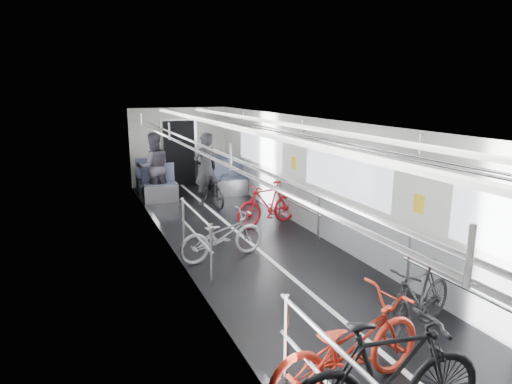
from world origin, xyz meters
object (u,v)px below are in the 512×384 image
Objects in this scene: bike_right_near at (418,297)px; bike_right_far at (268,204)px; bike_left_far at (222,235)px; bike_left_mid at (388,377)px; person_standing at (206,169)px; person_seated at (154,167)px; bike_aisle at (212,188)px; bike_left_near at (349,347)px.

bike_right_near is 4.84m from bike_right_far.
bike_right_far reaches higher than bike_left_far.
person_standing is at bearing 2.75° from bike_left_mid.
bike_right_near is (1.47, 1.30, -0.11)m from bike_left_mid.
person_seated is (-1.19, 0.85, -0.01)m from person_standing.
bike_left_far is 0.97× the size of bike_aisle.
bike_left_mid is (0.00, -0.60, 0.05)m from bike_left_near.
bike_aisle is at bearing -15.73° from bike_left_near.
bike_left_mid is 4.59m from bike_left_far.
bike_left_mid is at bearing 170.91° from bike_left_far.
bike_left_mid is 8.51m from person_standing.
bike_left_near is at bearing 67.27° from person_standing.
person_standing reaches higher than bike_right_near.
person_seated is (-1.84, 8.02, 0.48)m from bike_right_near.
bike_aisle is (0.93, 7.76, -0.06)m from bike_left_near.
bike_right_near is 0.79× the size of person_seated.
bike_left_far is at bearing 90.73° from person_seated.
bike_left_mid is 1.13× the size of bike_right_far.
bike_left_far is 3.89m from bike_aisle.
bike_left_near reaches higher than bike_left_far.
bike_left_far is (-0.01, 3.99, -0.07)m from bike_left_near.
person_standing is at bearing 140.75° from person_seated.
bike_left_mid is 0.97× the size of person_standing.
bike_left_near reaches higher than bike_right_near.
person_seated is at bearing -6.45° from bike_left_near.
bike_left_far is 0.87× the size of person_standing.
bike_left_far is at bearing -108.05° from bike_aisle.
bike_aisle is at bearing 140.22° from person_seated.
bike_left_mid is at bearing 171.22° from bike_left_near.
bike_left_mid is 1.09× the size of bike_aisle.
person_standing is at bearing 168.32° from bike_right_near.
bike_aisle is (-0.62, 2.23, -0.05)m from bike_right_far.
bike_left_far is (-0.01, 4.59, -0.12)m from bike_left_mid.
bike_right_far is 3.74m from person_seated.
bike_right_far is at bearing 162.15° from bike_right_near.
bike_right_far is at bearing 117.56° from person_seated.
bike_left_mid is 8.41m from bike_aisle.
bike_aisle is at bearing -23.31° from bike_left_far.
bike_right_far is (1.55, 6.13, -0.06)m from bike_left_mid.
person_seated is at bearing 10.55° from bike_left_mid.
bike_right_far is at bearing -78.44° from bike_aisle.
bike_left_near is at bearing -100.85° from bike_aisle.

